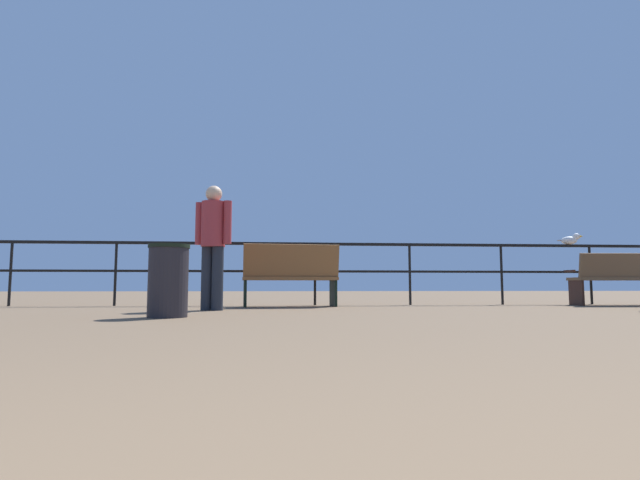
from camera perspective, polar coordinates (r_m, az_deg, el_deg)
pier_railing at (r=8.49m, az=-6.26°, el=-2.24°), size 21.91×0.05×1.09m
bench_near_left at (r=7.83m, az=-3.44°, el=-3.93°), size 1.56×0.80×0.99m
bench_near_right at (r=9.79m, az=32.07°, el=-3.59°), size 1.73×0.75×0.88m
person_by_bench at (r=6.92m, az=-12.37°, el=0.21°), size 0.52×0.33×1.73m
seagull_on_rail at (r=10.03m, az=27.19°, el=0.05°), size 0.38×0.29×0.20m
trash_bin at (r=5.50m, az=-17.29°, el=-4.53°), size 0.44×0.44×0.78m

